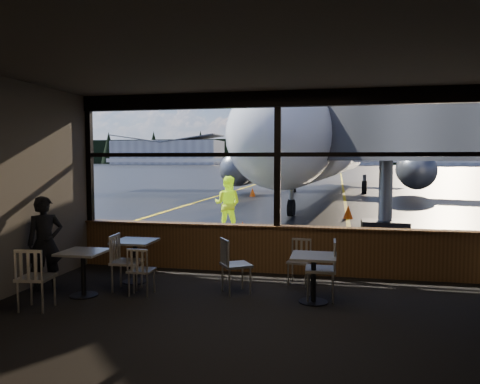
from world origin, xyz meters
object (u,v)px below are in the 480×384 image
(passenger, at_px, (45,243))
(chair_left_s, at_px, (36,278))
(jet_bridge, at_px, (425,157))
(airliner, at_px, (327,106))
(chair_mid_w, at_px, (127,263))
(cafe_table_mid, at_px, (135,261))
(cone_nose, at_px, (348,212))
(cafe_table_left, at_px, (83,274))
(cafe_table_near, at_px, (313,279))
(chair_near_w, at_px, (236,266))
(chair_mid_s, at_px, (142,271))
(cone_wing, at_px, (252,192))
(ground_crew, at_px, (228,204))
(cone_extra, at_px, (243,229))
(chair_near_e, at_px, (321,270))
(chair_near_n, at_px, (299,262))

(passenger, bearing_deg, chair_left_s, -106.95)
(jet_bridge, bearing_deg, passenger, -134.44)
(airliner, distance_m, chair_mid_w, 24.00)
(cafe_table_mid, xyz_separation_m, chair_left_s, (-0.76, -1.73, 0.09))
(cone_nose, bearing_deg, cafe_table_left, -111.53)
(cafe_table_near, distance_m, chair_left_s, 4.13)
(jet_bridge, height_order, chair_near_w, jet_bridge)
(cafe_table_left, bearing_deg, chair_mid_s, 16.65)
(airliner, relative_size, cone_wing, 70.97)
(cafe_table_left, relative_size, chair_left_s, 0.79)
(chair_near_w, bearing_deg, chair_left_s, -94.12)
(cafe_table_mid, relative_size, chair_left_s, 0.81)
(cone_wing, bearing_deg, chair_mid_s, -84.66)
(ground_crew, bearing_deg, cone_extra, 130.77)
(cafe_table_left, xyz_separation_m, chair_near_e, (3.74, 0.57, 0.11))
(chair_mid_s, xyz_separation_m, chair_mid_w, (-0.34, 0.18, 0.08))
(ground_crew, bearing_deg, chair_mid_s, 94.80)
(cafe_table_mid, xyz_separation_m, chair_mid_s, (0.44, -0.71, 0.02))
(cafe_table_mid, distance_m, chair_near_e, 3.32)
(jet_bridge, distance_m, chair_mid_w, 9.52)
(cone_nose, bearing_deg, chair_near_w, -100.90)
(chair_mid_w, height_order, cone_nose, chair_mid_w)
(chair_near_e, distance_m, chair_mid_s, 2.88)
(passenger, xyz_separation_m, ground_crew, (1.54, 6.84, 0.06))
(jet_bridge, bearing_deg, airliner, 101.34)
(cafe_table_left, distance_m, chair_mid_s, 0.93)
(cone_wing, bearing_deg, passenger, -89.53)
(chair_mid_w, distance_m, passenger, 1.44)
(chair_near_e, bearing_deg, chair_mid_w, 91.04)
(chair_near_e, bearing_deg, jet_bridge, -21.90)
(jet_bridge, relative_size, chair_mid_s, 12.99)
(chair_left_s, xyz_separation_m, ground_crew, (1.00, 7.85, 0.38))
(cafe_table_near, xyz_separation_m, cone_nose, (0.72, 10.65, -0.12))
(chair_mid_s, bearing_deg, cafe_table_near, 1.70)
(ground_crew, bearing_deg, chair_near_w, 107.84)
(chair_near_w, distance_m, cone_wing, 20.25)
(airliner, bearing_deg, chair_near_w, -87.31)
(chair_near_w, height_order, chair_mid_w, chair_mid_w)
(cafe_table_mid, relative_size, chair_near_n, 0.95)
(jet_bridge, height_order, passenger, jet_bridge)
(ground_crew, bearing_deg, chair_mid_w, 91.91)
(chair_near_w, distance_m, chair_mid_s, 1.54)
(cafe_table_left, distance_m, cone_wing, 20.68)
(passenger, relative_size, cone_extra, 3.60)
(cafe_table_mid, distance_m, chair_mid_s, 0.83)
(chair_mid_s, bearing_deg, cone_extra, 84.22)
(chair_near_w, relative_size, chair_mid_s, 1.15)
(cafe_table_left, xyz_separation_m, chair_near_w, (2.37, 0.69, 0.09))
(chair_left_s, bearing_deg, cone_wing, 84.72)
(chair_near_w, relative_size, chair_left_s, 0.98)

